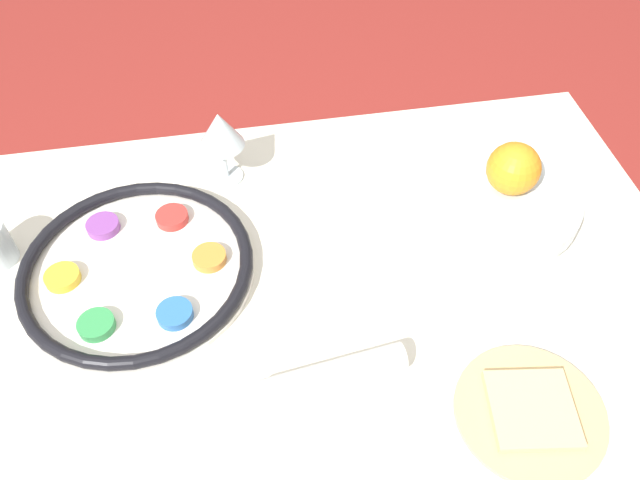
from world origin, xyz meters
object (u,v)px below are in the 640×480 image
object	(u,v)px
fruit_stand	(504,205)
orange_fruit	(514,169)
napkin_roll	(334,374)
bread_plate	(531,412)
seder_plate	(137,268)
wine_glass	(220,132)

from	to	relation	value
fruit_stand	orange_fruit	bearing A→B (deg)	67.79
napkin_roll	bread_plate	bearing A→B (deg)	-20.76
napkin_roll	orange_fruit	bearing A→B (deg)	35.31
napkin_roll	seder_plate	bearing A→B (deg)	138.79
orange_fruit	wine_glass	bearing A→B (deg)	153.74
wine_glass	orange_fruit	xyz separation A→B (m)	(0.41, -0.20, 0.04)
orange_fruit	bread_plate	distance (m)	0.34
fruit_stand	napkin_roll	world-z (taller)	fruit_stand
wine_glass	bread_plate	bearing A→B (deg)	-55.47
seder_plate	wine_glass	distance (m)	0.26
wine_glass	fruit_stand	xyz separation A→B (m)	(0.41, -0.22, -0.02)
bread_plate	wine_glass	bearing A→B (deg)	124.53
orange_fruit	napkin_roll	world-z (taller)	orange_fruit
wine_glass	bread_plate	distance (m)	0.62
fruit_stand	orange_fruit	distance (m)	0.06
bread_plate	fruit_stand	bearing A→B (deg)	78.88
wine_glass	napkin_roll	distance (m)	0.44
wine_glass	napkin_roll	world-z (taller)	wine_glass
fruit_stand	seder_plate	bearing A→B (deg)	177.14
wine_glass	bread_plate	xyz separation A→B (m)	(0.35, -0.51, -0.09)
wine_glass	napkin_roll	bearing A→B (deg)	-75.17
wine_glass	orange_fruit	distance (m)	0.46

